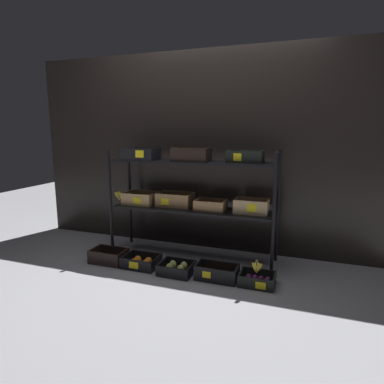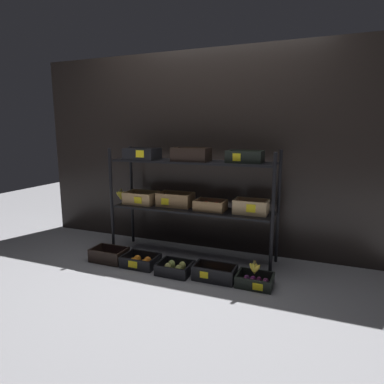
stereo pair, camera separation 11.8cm
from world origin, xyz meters
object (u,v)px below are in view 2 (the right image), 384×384
at_px(crate_ground_orange, 141,261).
at_px(banana_bunch_loose, 255,268).
at_px(crate_ground_plum, 109,256).
at_px(display_rack, 190,186).
at_px(crate_ground_pear, 175,268).
at_px(crate_ground_tangerine, 215,274).
at_px(crate_ground_rightmost_plum, 255,281).

xyz_separation_m(crate_ground_orange, banana_bunch_loose, (1.11, -0.00, 0.11)).
bearing_deg(crate_ground_plum, display_rack, 29.38).
bearing_deg(banana_bunch_loose, crate_ground_pear, -178.10).
xyz_separation_m(display_rack, crate_ground_plum, (-0.72, -0.41, -0.71)).
xyz_separation_m(display_rack, crate_ground_pear, (0.02, -0.43, -0.71)).
relative_size(crate_ground_plum, banana_bunch_loose, 2.83).
relative_size(display_rack, crate_ground_orange, 5.29).
relative_size(crate_ground_tangerine, crate_ground_rightmost_plum, 1.23).
bearing_deg(banana_bunch_loose, display_rack, 151.77).
bearing_deg(crate_ground_rightmost_plum, crate_ground_orange, 179.68).
bearing_deg(crate_ground_rightmost_plum, banana_bunch_loose, 164.71).
bearing_deg(display_rack, crate_ground_tangerine, -46.19).
distance_m(display_rack, banana_bunch_loose, 1.04).
bearing_deg(crate_ground_tangerine, crate_ground_rightmost_plum, 2.26).
bearing_deg(crate_ground_pear, display_rack, 92.20).
distance_m(display_rack, crate_ground_plum, 1.09).
bearing_deg(crate_ground_pear, crate_ground_orange, 175.75).
relative_size(crate_ground_plum, crate_ground_pear, 1.13).
xyz_separation_m(display_rack, crate_ground_tangerine, (0.40, -0.42, -0.71)).
bearing_deg(display_rack, crate_ground_orange, -132.63).
distance_m(display_rack, crate_ground_pear, 0.83).
bearing_deg(crate_ground_plum, crate_ground_rightmost_plum, 0.17).
bearing_deg(crate_ground_pear, crate_ground_plum, 178.63).
distance_m(display_rack, crate_ground_tangerine, 0.91).
xyz_separation_m(crate_ground_orange, crate_ground_tangerine, (0.77, -0.02, 0.00)).
distance_m(crate_ground_orange, crate_ground_tangerine, 0.77).
relative_size(crate_ground_plum, crate_ground_tangerine, 0.94).
bearing_deg(crate_ground_rightmost_plum, crate_ground_plum, -179.83).
distance_m(crate_ground_orange, banana_bunch_loose, 1.12).
distance_m(crate_ground_pear, crate_ground_tangerine, 0.38).
bearing_deg(crate_ground_tangerine, crate_ground_pear, -178.78).
bearing_deg(crate_ground_rightmost_plum, display_rack, 151.89).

